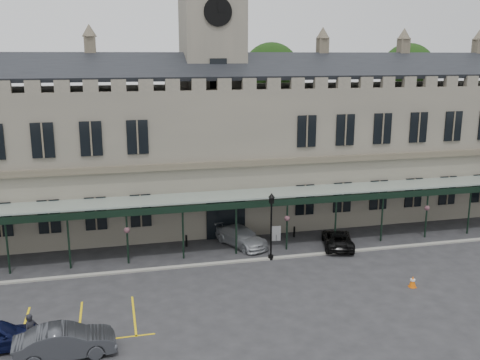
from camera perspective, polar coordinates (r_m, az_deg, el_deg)
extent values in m
plane|color=#252527|center=(34.39, 2.42, -12.03)|extent=(140.00, 140.00, 0.00)
cube|color=#676256|center=(47.49, -2.85, 2.66)|extent=(60.00, 10.00, 12.00)
cube|color=brown|center=(42.47, -1.54, 1.70)|extent=(60.00, 0.35, 0.50)
cube|color=black|center=(44.26, -2.35, 12.07)|extent=(60.00, 4.77, 2.20)
cube|color=black|center=(49.17, -3.52, 12.16)|extent=(60.00, 4.77, 2.20)
cube|color=black|center=(43.60, -1.52, -3.83)|extent=(3.20, 0.18, 3.80)
cube|color=#676256|center=(46.84, -2.92, 8.69)|extent=(5.00, 5.00, 22.00)
cylinder|color=silver|center=(44.32, -2.38, 17.50)|extent=(2.20, 0.12, 2.20)
cylinder|color=black|center=(44.25, -2.36, 17.51)|extent=(2.30, 0.04, 2.30)
cube|color=black|center=(44.22, -2.32, 11.03)|extent=(1.40, 0.12, 2.80)
cube|color=#8C9E93|center=(41.21, -0.99, -1.65)|extent=(50.00, 4.00, 0.40)
cube|color=black|center=(39.40, -0.34, -2.73)|extent=(50.00, 0.18, 0.50)
cube|color=gray|center=(39.24, 0.17, -8.64)|extent=(60.00, 0.40, 0.12)
cylinder|color=#332314|center=(58.02, 3.26, 4.57)|extent=(0.70, 0.70, 12.00)
sphere|color=black|center=(57.40, 3.35, 11.50)|extent=(6.00, 6.00, 6.00)
cylinder|color=#332314|center=(64.47, 17.05, 4.88)|extent=(0.70, 0.70, 12.00)
sphere|color=black|center=(63.92, 17.47, 11.09)|extent=(6.00, 6.00, 6.00)
cylinder|color=black|center=(39.72, 3.30, -8.23)|extent=(0.39, 0.39, 0.33)
cylinder|color=black|center=(39.03, 3.34, -5.48)|extent=(0.13, 0.13, 4.34)
cube|color=black|center=(38.35, 3.39, -2.18)|extent=(0.30, 0.30, 0.43)
cone|color=black|center=(38.25, 3.39, -1.63)|extent=(0.48, 0.48, 0.33)
cube|color=#E45B07|center=(36.98, 17.90, -10.78)|extent=(0.42, 0.42, 0.04)
cone|color=#E45B07|center=(36.84, 17.94, -10.27)|extent=(0.48, 0.48, 0.77)
cylinder|color=silver|center=(36.80, 17.95, -10.11)|extent=(0.32, 0.32, 0.11)
cylinder|color=black|center=(43.52, 3.88, -6.16)|extent=(0.06, 0.06, 0.52)
cube|color=silver|center=(43.40, 3.89, -5.71)|extent=(0.73, 0.12, 1.25)
cylinder|color=black|center=(42.31, -5.74, -6.47)|extent=(0.17, 0.17, 0.93)
cylinder|color=black|center=(44.45, 5.81, -5.52)|extent=(0.16, 0.16, 0.90)
imported|color=#34363B|center=(28.92, -18.17, -16.10)|extent=(5.04, 2.13, 1.62)
imported|color=#A4A7AC|center=(42.22, 0.13, -6.06)|extent=(3.96, 5.48, 1.48)
imported|color=black|center=(42.64, 10.36, -6.21)|extent=(3.43, 5.10, 1.30)
imported|color=black|center=(30.08, -21.37, -14.85)|extent=(0.82, 0.81, 1.91)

